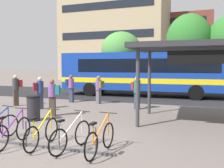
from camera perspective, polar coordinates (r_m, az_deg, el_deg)
The scene contains 20 objects.
ground at distance 7.67m, azimuth -12.35°, elevation -12.88°, with size 200.00×200.00×0.00m, color #6B605B.
bus_lane_asphalt at distance 18.15m, azimuth 7.12°, elevation -2.80°, with size 80.00×7.20×0.01m, color #232326.
city_bus at distance 18.02m, azimuth 7.04°, elevation 2.80°, with size 12.13×3.16×3.20m.
bike_rack at distance 7.13m, azimuth -16.12°, elevation -13.54°, with size 4.22×0.22×0.70m.
parked_bicycle_purple_1 at distance 7.50m, azimuth -22.44°, elevation -10.45°, with size 0.52×1.72×0.99m.
parked_bicycle_yellow_2 at distance 7.12m, azimuth -16.16°, elevation -11.08°, with size 0.52×1.72×0.99m.
parked_bicycle_white_3 at distance 6.67m, azimuth -9.63°, elevation -12.04°, with size 0.52×1.71×0.99m.
parked_bicycle_orange_4 at distance 6.33m, azimuth -2.74°, elevation -12.90°, with size 0.52×1.72×0.99m.
transit_shelter at distance 9.97m, azimuth 24.66°, elevation 7.71°, with size 6.76×3.58×3.09m.
commuter_red_pack_0 at distance 14.57m, azimuth -21.66°, elevation -0.85°, with size 0.56×0.60×1.75m.
commuter_olive_pack_1 at distance 14.31m, azimuth -3.12°, elevation -0.88°, with size 0.60×0.50×1.66m.
commuter_maroon_pack_2 at distance 13.04m, azimuth -16.75°, elevation -1.50°, with size 0.57×0.60×1.68m.
commuter_navy_pack_3 at distance 15.03m, azimuth -9.73°, elevation -0.56°, with size 0.53×0.35×1.70m.
commuter_teal_pack_4 at distance 11.11m, azimuth -13.76°, elevation -2.49°, with size 0.58×0.44×1.65m.
commuter_red_pack_5 at distance 12.53m, azimuth 5.85°, elevation -1.46°, with size 0.59×0.58×1.72m.
trash_bin at distance 10.47m, azimuth -18.08°, elevation -5.42°, with size 0.55×0.55×1.03m.
street_tree_0 at distance 21.67m, azimuth 2.18°, elevation 7.99°, with size 3.55×3.55×5.26m.
street_tree_1 at distance 23.54m, azimuth 17.69°, elevation 9.73°, with size 4.10×4.10×6.98m.
building_left_wing at distance 41.60m, azimuth 1.32°, elevation 12.92°, with size 16.18×11.65×16.87m.
building_centre_block at distance 51.49m, azimuth 11.49°, elevation 8.23°, with size 19.29×13.71×11.58m.
Camera 1 is at (3.92, -6.19, 2.26)m, focal length 38.70 mm.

